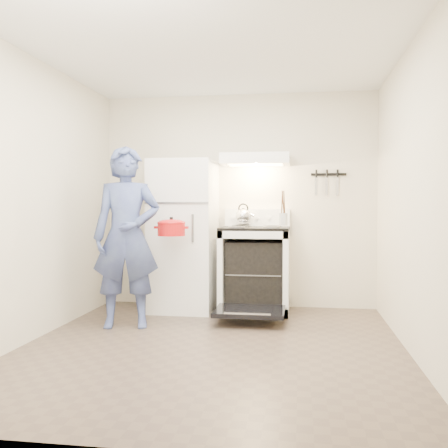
{
  "coord_description": "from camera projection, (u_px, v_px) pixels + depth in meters",
  "views": [
    {
      "loc": [
        0.72,
        -4.08,
        1.18
      ],
      "look_at": [
        -0.05,
        1.0,
        1.0
      ],
      "focal_mm": 40.0,
      "sensor_mm": 36.0,
      "label": 1
    }
  ],
  "objects": [
    {
      "name": "back_wall",
      "position": [
        238.0,
        201.0,
        5.92
      ],
      "size": [
        3.2,
        0.02,
        2.5
      ],
      "primitive_type": "cube",
      "color": "beige",
      "rests_on": "ground"
    },
    {
      "name": "person",
      "position": [
        127.0,
        237.0,
        4.87
      ],
      "size": [
        0.73,
        0.57,
        1.77
      ],
      "primitive_type": "imported",
      "rotation": [
        0.0,
        0.0,
        0.25
      ],
      "color": "navy",
      "rests_on": "floor"
    },
    {
      "name": "refrigerator",
      "position": [
        184.0,
        236.0,
        5.68
      ],
      "size": [
        0.7,
        0.7,
        1.7
      ],
      "primitive_type": "cube",
      "color": "white",
      "rests_on": "floor"
    },
    {
      "name": "dutch_oven",
      "position": [
        171.0,
        229.0,
        5.06
      ],
      "size": [
        0.35,
        0.28,
        0.23
      ],
      "primitive_type": null,
      "color": "#B81011",
      "rests_on": "person"
    },
    {
      "name": "backsplash",
      "position": [
        257.0,
        218.0,
        5.85
      ],
      "size": [
        0.76,
        0.07,
        0.2
      ],
      "primitive_type": "cube",
      "color": "white",
      "rests_on": "cooktop"
    },
    {
      "name": "stove_body",
      "position": [
        255.0,
        271.0,
        5.59
      ],
      "size": [
        0.76,
        0.65,
        0.92
      ],
      "primitive_type": "cube",
      "color": "white",
      "rests_on": "floor"
    },
    {
      "name": "range_hood",
      "position": [
        256.0,
        160.0,
        5.62
      ],
      "size": [
        0.76,
        0.5,
        0.12
      ],
      "primitive_type": "cube",
      "color": "white",
      "rests_on": "back_wall"
    },
    {
      "name": "knife_strip",
      "position": [
        329.0,
        174.0,
        5.74
      ],
      "size": [
        0.4,
        0.02,
        0.03
      ],
      "primitive_type": "cube",
      "color": "black",
      "rests_on": "back_wall"
    },
    {
      "name": "oven_rack",
      "position": [
        255.0,
        272.0,
        5.59
      ],
      "size": [
        0.6,
        0.52,
        0.01
      ],
      "primitive_type": "cube",
      "color": "slate",
      "rests_on": "stove_body"
    },
    {
      "name": "cooktop",
      "position": [
        255.0,
        228.0,
        5.58
      ],
      "size": [
        0.76,
        0.65,
        0.03
      ],
      "primitive_type": "cube",
      "color": "black",
      "rests_on": "stove_body"
    },
    {
      "name": "oven_door",
      "position": [
        250.0,
        311.0,
        5.02
      ],
      "size": [
        0.7,
        0.54,
        0.04
      ],
      "primitive_type": "cube",
      "color": "black",
      "rests_on": "floor"
    },
    {
      "name": "utensil_jar",
      "position": [
        283.0,
        219.0,
        5.29
      ],
      "size": [
        0.11,
        0.11,
        0.13
      ],
      "primitive_type": "cylinder",
      "rotation": [
        0.0,
        0.0,
        -0.28
      ],
      "color": "silver",
      "rests_on": "cooktop"
    },
    {
      "name": "pizza_stone",
      "position": [
        257.0,
        271.0,
        5.65
      ],
      "size": [
        0.33,
        0.33,
        0.02
      ],
      "primitive_type": "cylinder",
      "color": "#875F45",
      "rests_on": "oven_rack"
    },
    {
      "name": "tea_kettle",
      "position": [
        243.0,
        215.0,
        5.77
      ],
      "size": [
        0.22,
        0.18,
        0.26
      ],
      "primitive_type": null,
      "color": "silver",
      "rests_on": "cooktop"
    },
    {
      "name": "floor",
      "position": [
        212.0,
        347.0,
        4.19
      ],
      "size": [
        3.6,
        3.6,
        0.0
      ],
      "primitive_type": "plane",
      "color": "brown",
      "rests_on": "ground"
    }
  ]
}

